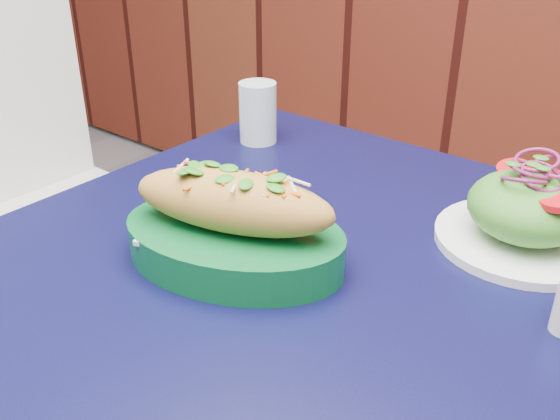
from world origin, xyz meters
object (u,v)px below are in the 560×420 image
Objects in this scene: chair_left at (42,185)px; banh_mi_basket at (234,226)px; salad_plate at (527,213)px; cafe_table at (315,311)px.

chair_left is 2.99× the size of banh_mi_basket.
salad_plate is at bearing 27.08° from banh_mi_basket.
banh_mi_basket is (0.79, -0.19, 0.25)m from chair_left.
salad_plate reaches higher than cafe_table.
salad_plate is (0.19, 0.18, 0.13)m from cafe_table.
chair_left is at bearing -176.17° from salad_plate.
chair_left is 4.34× the size of salad_plate.
cafe_table is 3.70× the size of salad_plate.
chair_left is at bearing 172.34° from cafe_table.
banh_mi_basket is at bearing -13.03° from chair_left.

